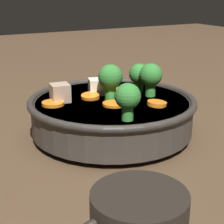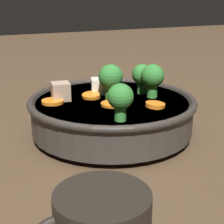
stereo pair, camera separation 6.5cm
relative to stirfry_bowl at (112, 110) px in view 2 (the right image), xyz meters
The scene contains 3 objects.
ground_plane 0.05m from the stirfry_bowl, 27.26° to the right, with size 3.00×3.00×0.00m, color #4C3826.
stirfry_bowl is the anchor object (origin of this frame).
napkin 0.36m from the stirfry_bowl, 118.71° to the right, with size 0.12×0.10×0.00m.
Camera 2 is at (0.24, 0.57, 0.25)m, focal length 60.00 mm.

